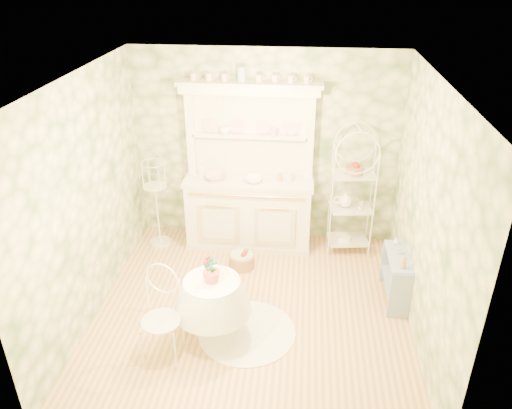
# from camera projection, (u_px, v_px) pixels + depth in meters

# --- Properties ---
(floor) EXTENTS (3.60, 3.60, 0.00)m
(floor) POSITION_uv_depth(u_px,v_px,m) (252.00, 311.00, 5.85)
(floor) COLOR tan
(floor) RESTS_ON ground
(ceiling) EXTENTS (3.60, 3.60, 0.00)m
(ceiling) POSITION_uv_depth(u_px,v_px,m) (251.00, 80.00, 4.61)
(ceiling) COLOR white
(ceiling) RESTS_ON floor
(wall_left) EXTENTS (3.60, 3.60, 0.00)m
(wall_left) POSITION_uv_depth(u_px,v_px,m) (86.00, 202.00, 5.39)
(wall_left) COLOR beige
(wall_left) RESTS_ON floor
(wall_right) EXTENTS (3.60, 3.60, 0.00)m
(wall_right) POSITION_uv_depth(u_px,v_px,m) (427.00, 217.00, 5.07)
(wall_right) COLOR beige
(wall_right) RESTS_ON floor
(wall_back) EXTENTS (3.60, 3.60, 0.00)m
(wall_back) POSITION_uv_depth(u_px,v_px,m) (265.00, 148.00, 6.82)
(wall_back) COLOR beige
(wall_back) RESTS_ON floor
(wall_front) EXTENTS (3.60, 3.60, 0.00)m
(wall_front) POSITION_uv_depth(u_px,v_px,m) (225.00, 323.00, 3.64)
(wall_front) COLOR beige
(wall_front) RESTS_ON floor
(kitchen_dresser) EXTENTS (1.87, 0.61, 2.29)m
(kitchen_dresser) POSITION_uv_depth(u_px,v_px,m) (249.00, 170.00, 6.69)
(kitchen_dresser) COLOR white
(kitchen_dresser) RESTS_ON floor
(bakers_rack) EXTENTS (0.63, 0.49, 1.88)m
(bakers_rack) POSITION_uv_depth(u_px,v_px,m) (353.00, 189.00, 6.63)
(bakers_rack) COLOR white
(bakers_rack) RESTS_ON floor
(side_shelf) EXTENTS (0.28, 0.72, 0.62)m
(side_shelf) POSITION_uv_depth(u_px,v_px,m) (396.00, 278.00, 5.92)
(side_shelf) COLOR #8697BF
(side_shelf) RESTS_ON floor
(round_table) EXTENTS (0.74, 0.74, 0.62)m
(round_table) POSITION_uv_depth(u_px,v_px,m) (213.00, 312.00, 5.36)
(round_table) COLOR white
(round_table) RESTS_ON floor
(cafe_chair) EXTENTS (0.44, 0.44, 0.81)m
(cafe_chair) POSITION_uv_depth(u_px,v_px,m) (161.00, 324.00, 5.04)
(cafe_chair) COLOR white
(cafe_chair) RESTS_ON floor
(birdcage_stand) EXTENTS (0.35, 0.35, 1.45)m
(birdcage_stand) POSITION_uv_depth(u_px,v_px,m) (156.00, 199.00, 6.86)
(birdcage_stand) COLOR white
(birdcage_stand) RESTS_ON floor
(floor_basket) EXTENTS (0.39, 0.39, 0.19)m
(floor_basket) POSITION_uv_depth(u_px,v_px,m) (242.00, 261.00, 6.62)
(floor_basket) COLOR #9D7148
(floor_basket) RESTS_ON floor
(lace_rug) EXTENTS (1.10, 1.10, 0.01)m
(lace_rug) POSITION_uv_depth(u_px,v_px,m) (247.00, 332.00, 5.53)
(lace_rug) COLOR white
(lace_rug) RESTS_ON floor
(bowl_floral) EXTENTS (0.34, 0.34, 0.07)m
(bowl_floral) POSITION_uv_depth(u_px,v_px,m) (216.00, 178.00, 6.74)
(bowl_floral) COLOR white
(bowl_floral) RESTS_ON kitchen_dresser
(bowl_white) EXTENTS (0.25, 0.25, 0.08)m
(bowl_white) POSITION_uv_depth(u_px,v_px,m) (254.00, 181.00, 6.65)
(bowl_white) COLOR white
(bowl_white) RESTS_ON kitchen_dresser
(cup_left) EXTENTS (0.15, 0.15, 0.11)m
(cup_left) POSITION_uv_depth(u_px,v_px,m) (225.00, 132.00, 6.65)
(cup_left) COLOR white
(cup_left) RESTS_ON kitchen_dresser
(cup_right) EXTENTS (0.11, 0.11, 0.10)m
(cup_right) POSITION_uv_depth(u_px,v_px,m) (274.00, 133.00, 6.59)
(cup_right) COLOR white
(cup_right) RESTS_ON kitchen_dresser
(potted_geranium) EXTENTS (0.16, 0.12, 0.29)m
(potted_geranium) POSITION_uv_depth(u_px,v_px,m) (211.00, 270.00, 5.11)
(potted_geranium) COLOR #3F7238
(potted_geranium) RESTS_ON round_table
(bottle_amber) EXTENTS (0.07, 0.07, 0.17)m
(bottle_amber) POSITION_uv_depth(u_px,v_px,m) (403.00, 263.00, 5.53)
(bottle_amber) COLOR #B58645
(bottle_amber) RESTS_ON side_shelf
(bottle_blue) EXTENTS (0.05, 0.05, 0.10)m
(bottle_blue) POSITION_uv_depth(u_px,v_px,m) (399.00, 251.00, 5.80)
(bottle_blue) COLOR #88A9BD
(bottle_blue) RESTS_ON side_shelf
(bottle_glass) EXTENTS (0.08, 0.08, 0.09)m
(bottle_glass) POSITION_uv_depth(u_px,v_px,m) (396.00, 242.00, 5.99)
(bottle_glass) COLOR silver
(bottle_glass) RESTS_ON side_shelf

